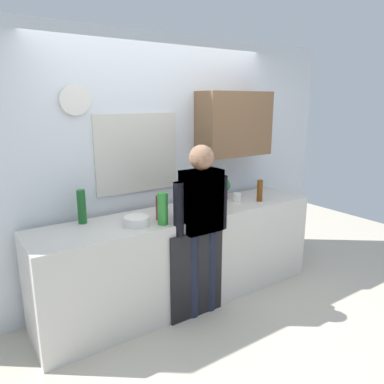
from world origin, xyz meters
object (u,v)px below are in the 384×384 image
(coffee_maker, at_px, (190,198))
(bottle_amber_beer, at_px, (260,191))
(bottle_green_wine, at_px, (82,207))
(bottle_red_vinegar, at_px, (159,208))
(person_guest, at_px, (201,217))
(mixing_bowl, at_px, (137,221))
(dish_soap, at_px, (224,201))
(bottle_clear_soda, at_px, (163,209))
(person_at_sink, at_px, (201,217))
(cup_white_mug, at_px, (237,197))
(potted_plant, at_px, (223,187))
(bottle_dark_sauce, at_px, (215,198))
(bottle_olive_oil, at_px, (205,195))

(coffee_maker, xyz_separation_m, bottle_amber_beer, (0.85, -0.07, -0.03))
(coffee_maker, bearing_deg, bottle_green_wine, 163.70)
(bottle_red_vinegar, distance_m, person_guest, 0.39)
(mixing_bowl, relative_size, dish_soap, 1.22)
(bottle_clear_soda, xyz_separation_m, person_at_sink, (0.34, -0.10, -0.11))
(cup_white_mug, bearing_deg, coffee_maker, -175.53)
(potted_plant, bearing_deg, coffee_maker, -159.21)
(coffee_maker, distance_m, dish_soap, 0.38)
(bottle_green_wine, bearing_deg, bottle_clear_soda, -36.64)
(coffee_maker, xyz_separation_m, person_guest, (-0.04, -0.24, -0.12))
(potted_plant, bearing_deg, bottle_red_vinegar, -165.86)
(mixing_bowl, bearing_deg, person_at_sink, -19.85)
(bottle_dark_sauce, relative_size, dish_soap, 1.00)
(bottle_olive_oil, bearing_deg, coffee_maker, -163.06)
(cup_white_mug, bearing_deg, person_guest, -156.83)
(bottle_green_wine, height_order, bottle_amber_beer, bottle_green_wine)
(bottle_red_vinegar, bearing_deg, cup_white_mug, 3.57)
(bottle_amber_beer, bearing_deg, bottle_dark_sauce, 169.21)
(bottle_clear_soda, xyz_separation_m, dish_soap, (0.75, 0.08, -0.06))
(bottle_green_wine, relative_size, person_at_sink, 0.19)
(bottle_clear_soda, distance_m, bottle_dark_sauce, 0.73)
(bottle_clear_soda, bearing_deg, bottle_olive_oil, 19.12)
(bottle_olive_oil, relative_size, potted_plant, 1.09)
(mixing_bowl, xyz_separation_m, dish_soap, (0.95, -0.02, 0.04))
(coffee_maker, distance_m, mixing_bowl, 0.60)
(person_at_sink, bearing_deg, dish_soap, 23.01)
(bottle_olive_oil, height_order, person_guest, person_guest)
(dish_soap, bearing_deg, bottle_olive_oil, 134.84)
(bottle_red_vinegar, xyz_separation_m, cup_white_mug, (0.98, 0.06, -0.06))
(bottle_red_vinegar, bearing_deg, bottle_dark_sauce, 3.99)
(bottle_green_wine, relative_size, dish_soap, 1.67)
(bottle_clear_soda, xyz_separation_m, bottle_amber_beer, (1.23, 0.08, -0.02))
(mixing_bowl, height_order, person_guest, person_guest)
(cup_white_mug, height_order, dish_soap, dish_soap)
(bottle_green_wine, height_order, potted_plant, bottle_green_wine)
(bottle_red_vinegar, xyz_separation_m, potted_plant, (0.93, 0.23, 0.02))
(bottle_clear_soda, bearing_deg, mixing_bowl, 154.29)
(coffee_maker, bearing_deg, mixing_bowl, -175.57)
(bottle_amber_beer, bearing_deg, bottle_olive_oil, 167.63)
(bottle_clear_soda, bearing_deg, potted_plant, 20.65)
(bottle_green_wine, relative_size, bottle_amber_beer, 1.30)
(coffee_maker, distance_m, bottle_olive_oil, 0.24)
(bottle_olive_oil, xyz_separation_m, cup_white_mug, (0.40, -0.02, -0.08))
(bottle_red_vinegar, xyz_separation_m, person_at_sink, (0.30, -0.23, -0.08))
(mixing_bowl, bearing_deg, bottle_amber_beer, -0.78)
(bottle_green_wine, distance_m, dish_soap, 1.36)
(bottle_green_wine, xyz_separation_m, bottle_red_vinegar, (0.61, -0.29, -0.04))
(cup_white_mug, bearing_deg, bottle_green_wine, 171.81)
(mixing_bowl, distance_m, dish_soap, 0.95)
(bottle_red_vinegar, bearing_deg, bottle_clear_soda, -107.28)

